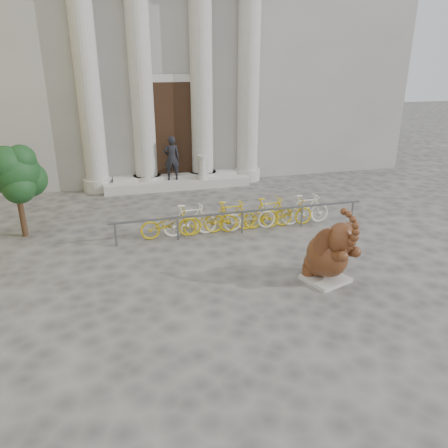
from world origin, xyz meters
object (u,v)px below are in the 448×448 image
object	(u,v)px
tree	(16,174)
pedestrian	(172,158)
elephant_statue	(329,254)
bike_rack	(239,215)

from	to	relation	value
tree	pedestrian	distance (m)	6.60
elephant_statue	bike_rack	distance (m)	3.91
elephant_statue	pedestrian	xyz separation A→B (m)	(-2.33, 9.09, 0.55)
tree	pedestrian	xyz separation A→B (m)	(5.15, 4.07, -0.69)
bike_rack	pedestrian	distance (m)	5.54
bike_rack	tree	xyz separation A→B (m)	(-6.41, 1.27, 1.45)
elephant_statue	tree	size ratio (longest dim) A/B	0.70
elephant_statue	pedestrian	world-z (taller)	pedestrian
bike_rack	pedestrian	size ratio (longest dim) A/B	4.43
tree	pedestrian	size ratio (longest dim) A/B	1.55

